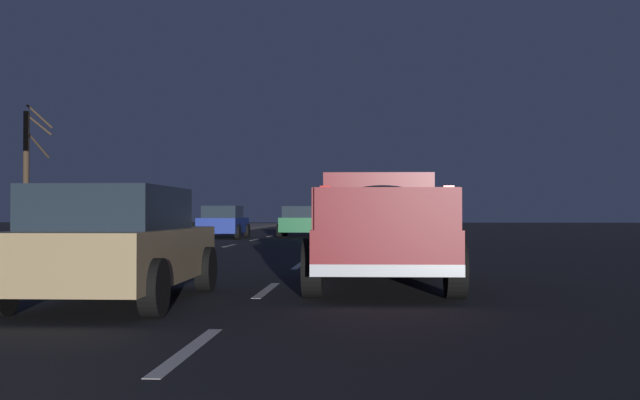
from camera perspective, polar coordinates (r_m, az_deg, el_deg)
The scene contains 9 objects.
ground at distance 29.92m, azimuth -2.92°, elevation -3.26°, with size 144.00×144.00×0.00m, color black.
sidewalk_shoulder at distance 31.62m, azimuth -16.48°, elevation -2.99°, with size 108.00×4.00×0.12m, color slate.
lane_markings at distance 32.82m, azimuth -7.82°, elevation -3.04°, with size 108.00×7.04×0.01m.
pickup_truck at distance 12.88m, azimuth 4.31°, elevation -1.91°, with size 5.46×2.36×1.87m.
sedan_white at distance 40.46m, azimuth 3.92°, elevation -1.55°, with size 4.40×2.03×1.54m.
sedan_tan at distance 10.77m, azimuth -14.66°, elevation -3.11°, with size 4.41×2.04×1.54m.
sedan_blue at distance 37.27m, azimuth -7.05°, elevation -1.59°, with size 4.42×2.05×1.54m.
sedan_green at distance 39.25m, azimuth -1.46°, elevation -1.57°, with size 4.43×2.06×1.54m.
bare_tree_far at distance 39.03m, azimuth -20.55°, elevation 2.04°, with size 1.35×1.53×6.34m.
Camera 1 is at (-2.72, -3.30, 1.19)m, focal length 43.93 mm.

